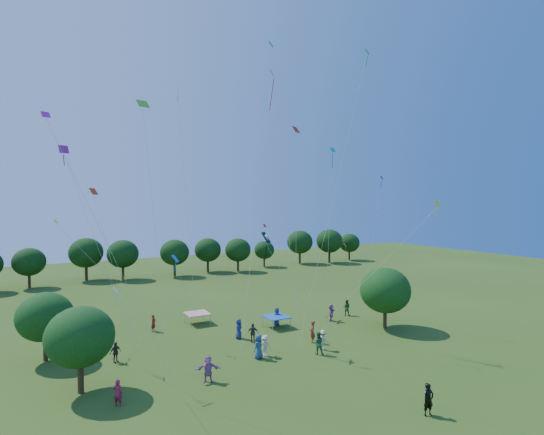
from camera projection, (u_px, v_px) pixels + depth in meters
The scene contains 39 objects.
near_tree_west at pixel (80, 337), 26.91m from camera, with size 4.26×4.26×5.55m.
near_tree_north at pixel (45, 317), 32.41m from camera, with size 4.14×4.14×5.27m.
near_tree_east at pixel (385, 290), 40.81m from camera, with size 4.83×4.83×5.88m.
treeline at pixel (135, 253), 67.96m from camera, with size 88.01×8.77×6.77m.
tent_red_stripe at pixel (197, 314), 42.42m from camera, with size 2.20×2.20×1.10m.
tent_blue at pixel (276, 317), 41.18m from camera, with size 2.20×2.20×1.10m.
man_in_black at pixel (428, 400), 24.12m from camera, with size 0.69×0.44×1.85m, color black.
crowd_person_0 at pixel (277, 316), 41.88m from camera, with size 0.88×0.47×1.78m, color navy.
crowd_person_1 at pixel (118, 393), 25.23m from camera, with size 0.60×0.38×1.60m, color maroon.
crowd_person_2 at pixel (318, 343), 33.90m from camera, with size 0.89×0.48×1.81m, color #285F39.
crowd_person_3 at pixel (323, 340), 34.92m from camera, with size 1.08×0.48×1.65m, color #C0B59A.
crowd_person_4 at pixel (253, 333), 36.77m from camera, with size 0.97×0.44×1.65m, color #3A302F.
crowd_person_5 at pixel (331, 313), 43.38m from camera, with size 1.63×0.58×1.74m, color #87508A.
crowd_person_6 at pixel (259, 347), 32.94m from camera, with size 0.93×0.50×1.89m, color navy.
crowd_person_7 at pixel (153, 323), 39.88m from camera, with size 0.59×0.38×1.59m, color maroon.
crowd_person_8 at pixel (346, 307), 45.60m from camera, with size 0.85×0.46×1.72m, color #2C5C27.
crowd_person_9 at pixel (265, 346), 33.45m from camera, with size 1.10×0.49×1.68m, color beige.
crowd_person_10 at pixel (115, 352), 32.12m from camera, with size 0.92×0.42×1.57m, color #362D2B.
crowd_person_11 at pixel (208, 369), 28.67m from camera, with size 1.66×0.59×1.78m, color #A25E9C.
crowd_person_12 at pixel (239, 329), 37.80m from camera, with size 0.87×0.47×1.77m, color navy.
crowd_person_13 at pixel (312, 332), 36.72m from camera, with size 0.70×0.45×1.88m, color maroon.
pirate_kite at pixel (267, 239), 35.16m from camera, with size 3.16×4.38×8.39m.
red_high_kite at pixel (267, 121), 37.73m from camera, with size 6.78×7.03×23.16m.
small_kite_0 at pixel (100, 215), 33.49m from camera, with size 2.45×5.56×12.02m.
small_kite_1 at pixel (348, 258), 42.25m from camera, with size 2.87×0.61×6.82m.
small_kite_2 at pixel (81, 248), 37.04m from camera, with size 7.81×0.80×9.41m.
small_kite_3 at pixel (346, 143), 30.55m from camera, with size 4.10×3.27×21.76m.
small_kite_4 at pixel (377, 215), 42.00m from camera, with size 0.63×2.27×13.44m.
small_kite_5 at pixel (76, 184), 30.69m from camera, with size 4.72×2.75×15.00m.
small_kite_6 at pixel (118, 298), 30.98m from camera, with size 1.80×1.09×4.64m.
small_kite_7 at pixel (281, 150), 28.75m from camera, with size 3.80×2.23×21.29m.
small_kite_8 at pixel (296, 164), 37.03m from camera, with size 0.91×1.03×17.49m.
small_kite_9 at pixel (276, 243), 47.26m from camera, with size 2.94×7.03×8.44m.
small_kite_10 at pixel (415, 228), 34.29m from camera, with size 4.84×8.74×11.01m.
small_kite_11 at pixel (148, 155), 25.45m from camera, with size 1.67×0.97×17.01m.
small_kite_12 at pixel (177, 264), 35.73m from camera, with size 2.88×2.52×6.47m.
small_kite_13 at pixel (94, 217), 22.04m from camera, with size 6.99×3.04×15.16m.
small_kite_14 at pixel (183, 158), 38.16m from camera, with size 1.38×1.29×21.22m.
small_kite_15 at pixel (331, 190), 37.10m from camera, with size 0.88×2.00×15.61m.
Camera 1 is at (-16.06, -14.31, 12.14)m, focal length 28.00 mm.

